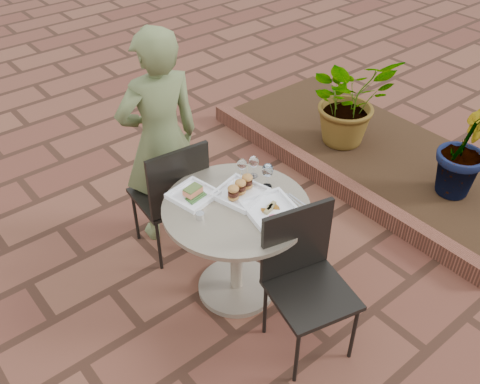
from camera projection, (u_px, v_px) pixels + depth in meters
ground at (196, 296)px, 3.60m from camera, size 60.00×60.00×0.00m
cafe_table at (236, 236)px, 3.36m from camera, size 0.90×0.90×0.73m
chair_far at (173, 191)px, 3.62m from camera, size 0.48×0.48×0.93m
chair_near at (304, 271)px, 3.03m from camera, size 0.53×0.53×0.93m
diner at (161, 140)px, 3.65m from camera, size 0.64×0.47×1.61m
plate_salmon at (193, 194)px, 3.27m from camera, size 0.29×0.29×0.07m
plate_sliders at (240, 190)px, 3.27m from camera, size 0.33×0.33×0.18m
plate_tuna at (270, 209)px, 3.16m from camera, size 0.34×0.34×0.03m
wine_glass_right at (268, 171)px, 3.29m from camera, size 0.07×0.07×0.17m
wine_glass_mid at (242, 165)px, 3.37m from camera, size 0.06×0.06×0.15m
wine_glass_far at (254, 162)px, 3.39m from camera, size 0.06×0.06×0.15m
steel_ramekin at (200, 216)px, 3.11m from camera, size 0.06×0.06×0.04m
cutlery_set at (295, 201)px, 3.24m from camera, size 0.10×0.19×0.00m
planter_curb at (328, 178)px, 4.54m from camera, size 0.12×3.00×0.15m
mulch_bed at (380, 154)px, 4.92m from camera, size 1.30×3.00×0.06m
potted_plant_a at (349, 99)px, 4.80m from camera, size 0.93×0.86×0.85m
potted_plant_b at (467, 145)px, 4.18m from camera, size 0.53×0.46×0.87m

